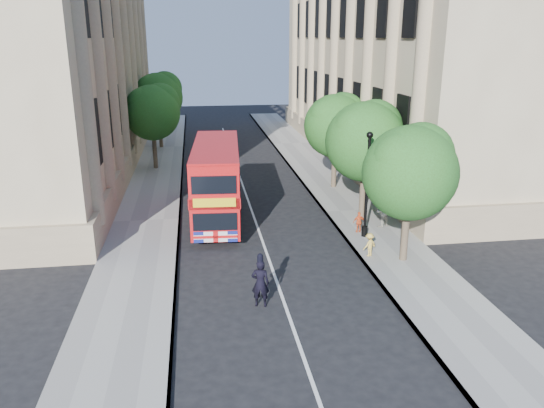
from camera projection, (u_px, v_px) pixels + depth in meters
name	position (u px, v px, depth m)	size (l,w,h in m)	color
ground	(284.00, 303.00, 19.69)	(120.00, 120.00, 0.00)	black
pavement_right	(355.00, 211.00, 29.90)	(3.50, 80.00, 0.12)	gray
pavement_left	(147.00, 221.00, 28.31)	(3.50, 80.00, 0.12)	gray
building_right	(407.00, 43.00, 41.54)	(12.00, 38.00, 18.00)	tan
building_left	(38.00, 44.00, 37.70)	(12.00, 38.00, 18.00)	tan
tree_right_near	(411.00, 168.00, 22.08)	(4.00, 4.00, 6.08)	#473828
tree_right_mid	(366.00, 137.00, 27.68)	(4.20, 4.20, 6.37)	#473828
tree_right_far	(336.00, 122.00, 33.38)	(4.00, 4.00, 6.15)	#473828
tree_left_far	(153.00, 109.00, 38.31)	(4.00, 4.00, 6.30)	#473828
tree_left_back	(159.00, 94.00, 45.78)	(4.20, 4.20, 6.65)	#473828
lamp_post	(367.00, 189.00, 25.29)	(0.32, 0.32, 5.16)	black
double_decker_bus	(217.00, 180.00, 28.00)	(2.90, 8.87, 4.03)	#BB0D0E
box_van	(217.00, 178.00, 31.99)	(2.32, 4.89, 2.71)	black
police_constable	(260.00, 283.00, 19.24)	(0.66, 0.43, 1.81)	black
woman_pedestrian	(382.00, 211.00, 27.09)	(0.79, 0.62, 1.63)	beige
child_a	(359.00, 222.00, 26.36)	(0.62, 0.26, 1.07)	orange
child_b	(369.00, 245.00, 23.50)	(0.69, 0.40, 1.06)	gold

